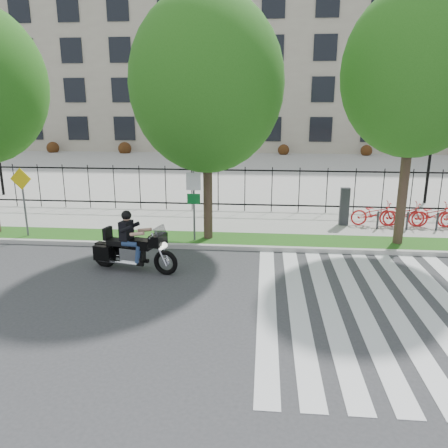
{
  "coord_description": "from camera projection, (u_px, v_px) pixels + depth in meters",
  "views": [
    {
      "loc": [
        2.07,
        -10.0,
        4.74
      ],
      "look_at": [
        0.85,
        3.0,
        1.2
      ],
      "focal_mm": 35.0,
      "sensor_mm": 36.0,
      "label": 1
    }
  ],
  "objects": [
    {
      "name": "plaza",
      "position": [
        239.0,
        166.0,
        35.05
      ],
      "size": [
        80.0,
        34.0,
        0.1
      ],
      "primitive_type": "cube",
      "color": "#9B9A91",
      "rests_on": "ground"
    },
    {
      "name": "sidewalk",
      "position": [
        214.0,
        222.0,
        18.18
      ],
      "size": [
        60.0,
        3.5,
        0.15
      ],
      "primitive_type": "cube",
      "color": "#9B9A91",
      "rests_on": "ground"
    },
    {
      "name": "iron_fence",
      "position": [
        218.0,
        189.0,
        19.58
      ],
      "size": [
        30.0,
        0.06,
        2.0
      ],
      "primitive_type": null,
      "color": "black",
      "rests_on": "sidewalk"
    },
    {
      "name": "lamp_post_right",
      "position": [
        432.0,
        139.0,
        20.83
      ],
      "size": [
        1.06,
        0.7,
        4.25
      ],
      "color": "black",
      "rests_on": "ground"
    },
    {
      "name": "sign_pole_regulatory",
      "position": [
        194.0,
        196.0,
        15.02
      ],
      "size": [
        0.5,
        0.09,
        2.5
      ],
      "color": "#59595B",
      "rests_on": "grass_verge"
    },
    {
      "name": "street_tree_2",
      "position": [
        416.0,
        73.0,
        13.69
      ],
      "size": [
        4.66,
        4.66,
        8.29
      ],
      "color": "#35261D",
      "rests_on": "grass_verge"
    },
    {
      "name": "curb",
      "position": [
        202.0,
        247.0,
        14.96
      ],
      "size": [
        60.0,
        0.2,
        0.15
      ],
      "primitive_type": "cube",
      "color": "#AFADA5",
      "rests_on": "ground"
    },
    {
      "name": "motorcycle_rider",
      "position": [
        133.0,
        247.0,
        12.84
      ],
      "size": [
        2.79,
        1.21,
        2.19
      ],
      "color": "black",
      "rests_on": "ground"
    },
    {
      "name": "sign_pole_warning",
      "position": [
        23.0,
        193.0,
        15.58
      ],
      "size": [
        0.78,
        0.09,
        2.49
      ],
      "color": "#59595B",
      "rests_on": "grass_verge"
    },
    {
      "name": "grass_verge",
      "position": [
        206.0,
        239.0,
        15.78
      ],
      "size": [
        60.0,
        1.5,
        0.15
      ],
      "primitive_type": "cube",
      "color": "#205114",
      "rests_on": "ground"
    },
    {
      "name": "ground",
      "position": [
        180.0,
        300.0,
        11.04
      ],
      "size": [
        120.0,
        120.0,
        0.0
      ],
      "primitive_type": "plane",
      "color": "#353537",
      "rests_on": "ground"
    },
    {
      "name": "crosswalk_stripes",
      "position": [
        375.0,
        307.0,
        10.6
      ],
      "size": [
        5.7,
        8.0,
        0.01
      ],
      "primitive_type": null,
      "color": "silver",
      "rests_on": "ground"
    },
    {
      "name": "office_building",
      "position": [
        250.0,
        60.0,
        51.6
      ],
      "size": [
        60.0,
        21.9,
        20.15
      ],
      "color": "#A09481",
      "rests_on": "ground"
    },
    {
      "name": "street_tree_1",
      "position": [
        207.0,
        84.0,
        14.36
      ],
      "size": [
        5.12,
        5.12,
        8.25
      ],
      "color": "#35261D",
      "rests_on": "grass_verge"
    }
  ]
}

